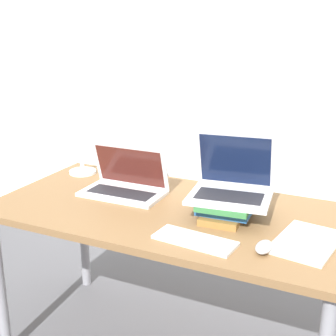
# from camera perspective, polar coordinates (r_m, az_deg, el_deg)

# --- Properties ---
(wall_back) EXTENTS (8.00, 0.05, 2.70)m
(wall_back) POSITION_cam_1_polar(r_m,az_deg,el_deg) (2.96, 10.33, 14.49)
(wall_back) COLOR silver
(wall_back) RESTS_ON ground_plane
(desk) EXTENTS (1.52, 0.77, 0.73)m
(desk) POSITION_cam_1_polar(r_m,az_deg,el_deg) (2.03, 0.33, -6.92)
(desk) COLOR brown
(desk) RESTS_ON ground_plane
(laptop_left) EXTENTS (0.38, 0.22, 0.22)m
(laptop_left) POSITION_cam_1_polar(r_m,az_deg,el_deg) (2.17, -5.26, -1.96)
(laptop_left) COLOR silver
(laptop_left) RESTS_ON desk
(book_stack) EXTENTS (0.23, 0.29, 0.08)m
(book_stack) POSITION_cam_1_polar(r_m,az_deg,el_deg) (1.93, 7.22, -4.61)
(book_stack) COLOR olive
(book_stack) RESTS_ON desk
(laptop_on_books) EXTENTS (0.35, 0.30, 0.26)m
(laptop_on_books) POSITION_cam_1_polar(r_m,az_deg,el_deg) (1.91, 7.76, -1.96)
(laptop_on_books) COLOR silver
(laptop_on_books) RESTS_ON book_stack
(wireless_keyboard) EXTENTS (0.31, 0.15, 0.01)m
(wireless_keyboard) POSITION_cam_1_polar(r_m,az_deg,el_deg) (1.72, 3.29, -8.77)
(wireless_keyboard) COLOR white
(wireless_keyboard) RESTS_ON desk
(mouse) EXTENTS (0.06, 0.10, 0.03)m
(mouse) POSITION_cam_1_polar(r_m,az_deg,el_deg) (1.68, 11.61, -9.42)
(mouse) COLOR #B2B2B7
(mouse) RESTS_ON desk
(notepad) EXTENTS (0.25, 0.34, 0.01)m
(notepad) POSITION_cam_1_polar(r_m,az_deg,el_deg) (1.78, 16.54, -8.64)
(notepad) COLOR white
(notepad) RESTS_ON desk
(desk_lamp) EXTENTS (0.23, 0.20, 0.57)m
(desk_lamp) POSITION_cam_1_polar(r_m,az_deg,el_deg) (2.34, -10.03, 8.79)
(desk_lamp) COLOR white
(desk_lamp) RESTS_ON desk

